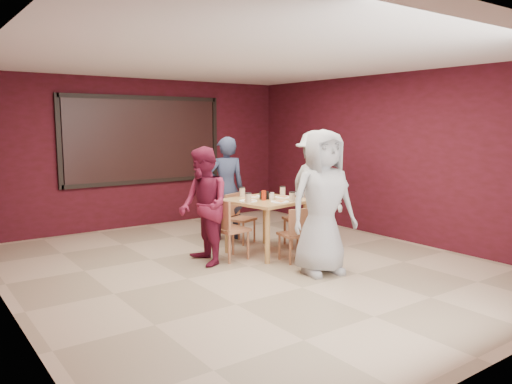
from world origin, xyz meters
TOP-DOWN VIEW (x-y plane):
  - floor at (0.00, 0.00)m, footprint 7.00×7.00m
  - window_blinds at (0.00, 3.45)m, footprint 3.00×0.02m
  - dining_table at (0.64, 0.45)m, footprint 1.21×1.21m
  - chair_front at (0.67, -0.22)m, footprint 0.44×0.44m
  - chair_back at (0.66, 1.26)m, footprint 0.50×0.50m
  - chair_left at (-0.07, 0.45)m, footprint 0.47×0.47m
  - chair_right at (1.38, 0.44)m, footprint 0.55×0.55m
  - diner_front at (0.60, -0.81)m, footprint 1.03×0.78m
  - diner_back at (0.63, 1.57)m, footprint 0.73×0.59m
  - diner_left at (-0.44, 0.46)m, footprint 0.74×0.89m
  - diner_right at (1.75, 0.55)m, footprint 0.79×1.25m

SIDE VIEW (x-z plane):
  - floor at x=0.00m, z-range 0.00..0.00m
  - chair_front at x=0.67m, z-range 0.05..0.84m
  - chair_back at x=0.66m, z-range 0.05..0.86m
  - chair_left at x=-0.07m, z-range 0.06..0.95m
  - chair_right at x=1.38m, z-range 0.06..0.95m
  - dining_table at x=0.64m, z-range 0.23..1.21m
  - diner_left at x=-0.44m, z-range 0.00..1.65m
  - diner_back at x=0.63m, z-range 0.00..1.74m
  - diner_right at x=1.75m, z-range 0.00..1.85m
  - diner_front at x=0.60m, z-range 0.00..1.89m
  - window_blinds at x=0.00m, z-range 0.90..2.40m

